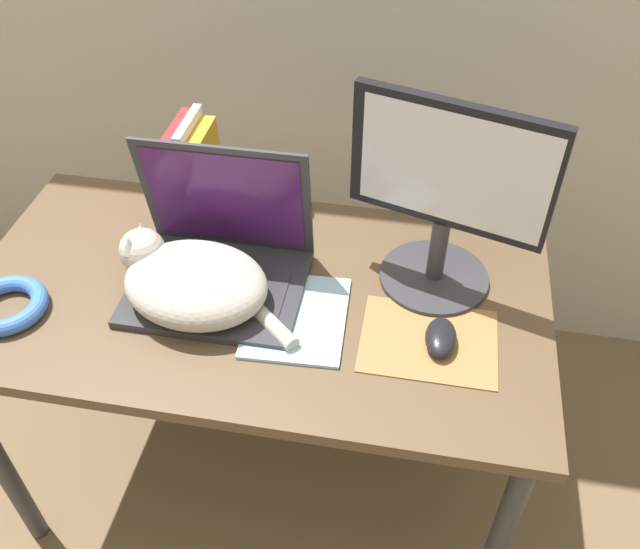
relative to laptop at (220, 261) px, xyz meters
name	(u,v)px	position (x,y,z in m)	size (l,w,h in m)	color
desk	(258,318)	(0.08, -0.02, -0.14)	(1.21, 0.65, 0.71)	brown
laptop	(220,261)	(0.00, 0.00, 0.00)	(0.36, 0.28, 0.29)	#2D2D33
cat	(191,281)	(-0.04, -0.08, 0.01)	(0.40, 0.27, 0.14)	#B2ADA3
external_monitor	(446,196)	(0.44, 0.08, 0.16)	(0.38, 0.23, 0.41)	#333338
mousepad	(429,341)	(0.44, -0.10, -0.05)	(0.26, 0.20, 0.00)	olive
computer_mouse	(441,337)	(0.46, -0.10, -0.03)	(0.06, 0.10, 0.04)	black
book_row	(197,174)	(-0.11, 0.20, 0.07)	(0.08, 0.15, 0.26)	maroon
cable_coil	(7,305)	(-0.40, -0.17, -0.04)	(0.16, 0.16, 0.04)	blue
notepad	(297,317)	(0.18, -0.08, -0.05)	(0.21, 0.25, 0.01)	#99C6E0
webcam	(297,195)	(0.11, 0.26, -0.01)	(0.05, 0.05, 0.08)	#232328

